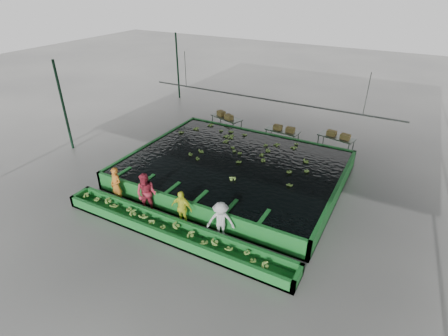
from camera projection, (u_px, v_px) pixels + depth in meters
The scene contains 21 objects.
ground at pixel (219, 191), 16.15m from camera, with size 80.00×80.00×0.00m, color slate.
shed_roof at pixel (218, 85), 13.72m from camera, with size 20.00×22.00×0.04m, color #8E97A4.
shed_posts at pixel (218, 142), 14.93m from camera, with size 20.00×22.00×5.00m, color black, non-canonical shape.
flotation_tank at pixel (234, 169), 17.08m from camera, with size 10.00×8.00×0.90m, color #1D752B, non-canonical shape.
tank_water at pixel (234, 162), 16.89m from camera, with size 9.70×7.70×0.00m, color black.
sorting_trough at pixel (172, 231), 13.27m from camera, with size 10.00×1.00×0.50m, color #1D752B, non-canonical shape.
cableway_rail at pixel (265, 99), 18.52m from camera, with size 0.08×0.08×14.00m, color #59605B.
rail_hanger_left at pixel (185, 69), 20.13m from camera, with size 0.04×0.04×2.00m, color #59605B.
rail_hanger_right at pixel (367, 94), 15.94m from camera, with size 0.04×0.04×2.00m, color #59605B.
worker_a at pixel (116, 185), 15.07m from camera, with size 0.60×0.40×1.65m, color orange.
worker_b at pixel (146, 194), 14.33m from camera, with size 0.89×0.69×1.82m, color #B92C41.
worker_c at pixel (182, 208), 13.66m from camera, with size 0.92×0.38×1.56m, color #EFF537.
worker_d at pixel (221, 221), 12.91m from camera, with size 1.04×0.60×1.60m, color silver.
packing_table_left at pixel (227, 124), 22.14m from camera, with size 2.08×0.83×0.95m, color #59605B, non-canonical shape.
packing_table_mid at pixel (282, 137), 20.45m from camera, with size 1.95×0.78×0.89m, color #59605B, non-canonical shape.
packing_table_right at pixel (335, 144), 19.62m from camera, with size 1.98×0.79×0.90m, color #59605B, non-canonical shape.
box_stack_left at pixel (225, 117), 21.87m from camera, with size 1.34×0.37×0.29m, color olive, non-canonical shape.
box_stack_mid at pixel (284, 131), 20.16m from camera, with size 1.24×0.34×0.27m, color olive, non-canonical shape.
box_stack_right at pixel (338, 137), 19.33m from camera, with size 1.28×0.35×0.27m, color olive, non-canonical shape.
floating_bananas at pixel (241, 155), 17.50m from camera, with size 8.96×6.11×0.12m, color #7FAF46, non-canonical shape.
trough_bananas at pixel (172, 228), 13.19m from camera, with size 8.41×0.56×0.11m, color #7FAF46, non-canonical shape.
Camera 1 is at (6.73, -11.80, 8.80)m, focal length 28.00 mm.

